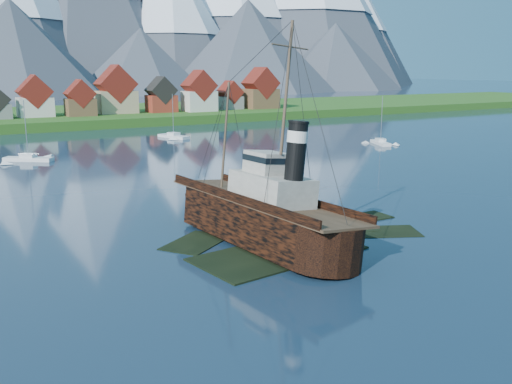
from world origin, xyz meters
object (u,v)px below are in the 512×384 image
tugboat_wreck (252,212)px  sailboat_c (28,160)px  sailboat_d (380,143)px  sailboat_e (174,137)px

tugboat_wreck → sailboat_c: 72.97m
sailboat_c → sailboat_d: sailboat_c is taller
sailboat_e → sailboat_d: bearing=-61.5°
sailboat_c → sailboat_d: (82.35, -16.65, -0.01)m
sailboat_e → tugboat_wreck: bearing=-124.2°
tugboat_wreck → sailboat_c: bearing=95.1°
tugboat_wreck → sailboat_e: bearing=67.8°
sailboat_c → sailboat_e: size_ratio=1.04×
tugboat_wreck → sailboat_c: size_ratio=2.43×
sailboat_c → sailboat_d: bearing=-65.5°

